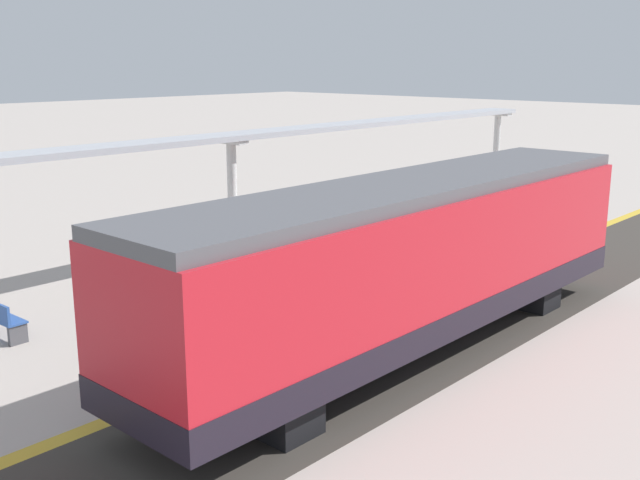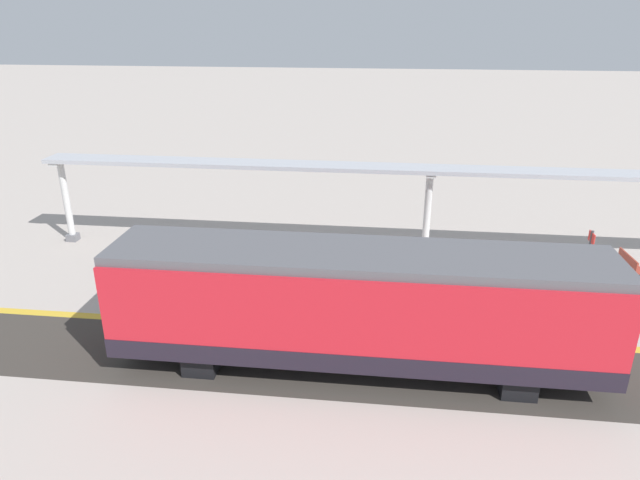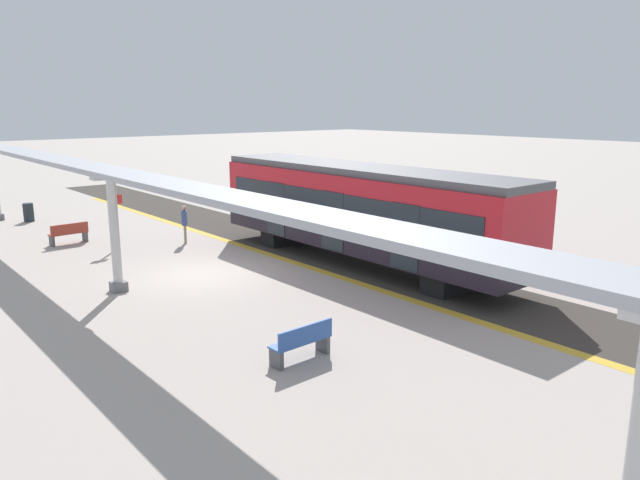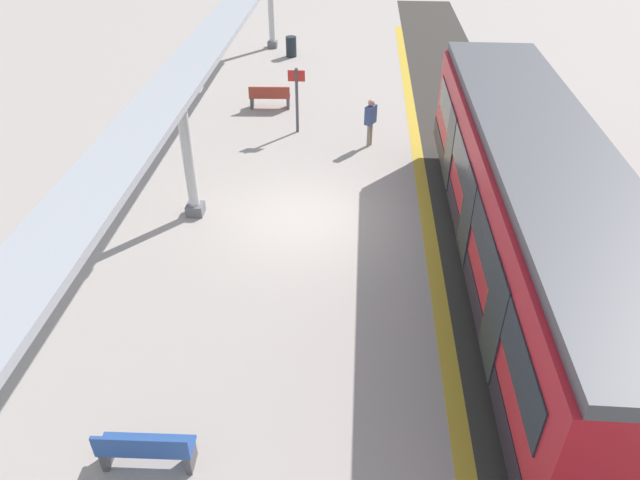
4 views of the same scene
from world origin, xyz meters
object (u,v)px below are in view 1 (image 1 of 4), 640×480
object	(u,v)px
bench_near_end	(410,212)
platform_info_sign	(405,200)
canopy_pillar_second	(233,200)
trash_bin	(500,191)
passenger_waiting_near_edge	(454,226)
canopy_pillar_nearest	(496,153)
train_near_carriage	(410,263)

from	to	relation	value
bench_near_end	platform_info_sign	bearing A→B (deg)	121.40
canopy_pillar_second	trash_bin	xyz separation A→B (m)	(-1.05, -13.77, -1.35)
canopy_pillar_second	trash_bin	bearing A→B (deg)	-94.38
passenger_waiting_near_edge	platform_info_sign	bearing A→B (deg)	-20.78
platform_info_sign	passenger_waiting_near_edge	distance (m)	2.64
platform_info_sign	passenger_waiting_near_edge	world-z (taller)	platform_info_sign
canopy_pillar_nearest	canopy_pillar_second	world-z (taller)	same
bench_near_end	canopy_pillar_nearest	bearing A→B (deg)	-82.88
canopy_pillar_second	trash_bin	distance (m)	13.87
platform_info_sign	canopy_pillar_second	bearing A→B (deg)	68.29
canopy_pillar_second	bench_near_end	xyz separation A→B (m)	(-0.95, -7.49, -1.36)
train_near_carriage	platform_info_sign	distance (m)	9.68
canopy_pillar_nearest	bench_near_end	size ratio (longest dim) A/B	2.33
bench_near_end	trash_bin	world-z (taller)	trash_bin
trash_bin	passenger_waiting_near_edge	world-z (taller)	passenger_waiting_near_edge
train_near_carriage	passenger_waiting_near_edge	bearing A→B (deg)	-64.20
canopy_pillar_nearest	bench_near_end	distance (m)	7.81
bench_near_end	trash_bin	size ratio (longest dim) A/B	1.70
platform_info_sign	trash_bin	bearing A→B (deg)	-82.25
passenger_waiting_near_edge	canopy_pillar_nearest	bearing A→B (deg)	-66.36
platform_info_sign	canopy_pillar_nearest	bearing A→B (deg)	-77.26
canopy_pillar_nearest	passenger_waiting_near_edge	size ratio (longest dim) A/B	2.26
passenger_waiting_near_edge	canopy_pillar_second	bearing A→B (deg)	44.51
canopy_pillar_second	passenger_waiting_near_edge	bearing A→B (deg)	-135.49
canopy_pillar_second	bench_near_end	bearing A→B (deg)	-97.25
bench_near_end	passenger_waiting_near_edge	size ratio (longest dim) A/B	0.97
bench_near_end	trash_bin	distance (m)	6.28
train_near_carriage	canopy_pillar_nearest	size ratio (longest dim) A/B	3.70
canopy_pillar_second	passenger_waiting_near_edge	xyz separation A→B (m)	(-4.63, -4.55, -0.82)
train_near_carriage	canopy_pillar_nearest	bearing A→B (deg)	-65.50
train_near_carriage	passenger_waiting_near_edge	distance (m)	7.65
bench_near_end	passenger_waiting_near_edge	bearing A→B (deg)	141.33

